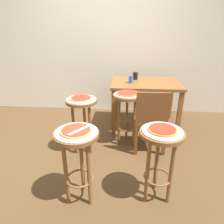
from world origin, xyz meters
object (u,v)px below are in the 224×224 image
(pizza_foreground, at_px, (76,130))
(pizza_leftside, at_px, (81,98))
(serving_plate_middle, at_px, (162,131))
(wooden_chair, at_px, (150,119))
(serving_plate_foreground, at_px, (76,132))
(dining_table, at_px, (146,89))
(stool_rear, at_px, (127,108))
(stool_leftside, at_px, (82,114))
(serving_plate_rear, at_px, (127,94))
(pizza_middle, at_px, (163,129))
(cup_near_edge, at_px, (131,79))
(stool_foreground, at_px, (78,152))
(serving_plate_leftside, at_px, (81,99))
(stool_middle, at_px, (160,150))
(pizza_rear, at_px, (127,93))
(pizza_server_knife, at_px, (79,130))
(cup_far_edge, at_px, (135,76))

(pizza_foreground, bearing_deg, pizza_leftside, 99.59)
(serving_plate_middle, relative_size, wooden_chair, 0.41)
(serving_plate_foreground, relative_size, dining_table, 0.34)
(serving_plate_middle, distance_m, stool_rear, 1.07)
(pizza_leftside, distance_m, wooden_chair, 0.91)
(stool_leftside, bearing_deg, pizza_leftside, 0.00)
(serving_plate_rear, bearing_deg, pizza_middle, -73.15)
(cup_near_edge, bearing_deg, stool_foreground, -106.52)
(pizza_middle, xyz_separation_m, wooden_chair, (-0.01, 0.83, -0.28))
(pizza_foreground, height_order, pizza_leftside, same)
(pizza_foreground, bearing_deg, pizza_middle, 6.07)
(serving_plate_leftside, distance_m, dining_table, 1.19)
(stool_foreground, xyz_separation_m, stool_middle, (0.73, 0.08, 0.00))
(dining_table, bearing_deg, stool_leftside, -135.61)
(serving_plate_middle, bearing_deg, stool_foreground, -173.93)
(serving_plate_leftside, bearing_deg, pizza_rear, 24.10)
(pizza_leftside, xyz_separation_m, pizza_rear, (0.57, 0.25, -0.00))
(stool_middle, bearing_deg, dining_table, 90.72)
(pizza_middle, xyz_separation_m, pizza_leftside, (-0.87, 0.76, 0.00))
(serving_plate_leftside, distance_m, wooden_chair, 0.91)
(cup_near_edge, xyz_separation_m, pizza_server_knife, (-0.44, -1.61, -0.05))
(pizza_server_knife, bearing_deg, pizza_leftside, 48.80)
(stool_leftside, distance_m, cup_near_edge, 1.01)
(serving_plate_leftside, height_order, cup_far_edge, cup_far_edge)
(serving_plate_leftside, distance_m, pizza_rear, 0.62)
(pizza_middle, height_order, cup_far_edge, cup_far_edge)
(pizza_foreground, xyz_separation_m, pizza_middle, (0.73, 0.08, 0.00))
(pizza_leftside, xyz_separation_m, pizza_server_knife, (0.17, -0.86, 0.01))
(serving_plate_rear, bearing_deg, stool_rear, 0.00)
(stool_foreground, bearing_deg, pizza_leftside, 99.59)
(stool_foreground, bearing_deg, stool_rear, 68.71)
(pizza_middle, bearing_deg, stool_middle, 90.00)
(serving_plate_leftside, height_order, pizza_leftside, pizza_leftside)
(pizza_middle, xyz_separation_m, stool_leftside, (-0.87, 0.76, -0.21))
(serving_plate_middle, relative_size, cup_far_edge, 2.98)
(serving_plate_middle, xyz_separation_m, serving_plate_leftside, (-0.87, 0.76, 0.00))
(serving_plate_middle, bearing_deg, stool_middle, 90.00)
(pizza_foreground, distance_m, cup_far_edge, 1.91)
(serving_plate_foreground, height_order, wooden_chair, wooden_chair)
(stool_foreground, height_order, pizza_middle, pizza_middle)
(serving_plate_rear, bearing_deg, wooden_chair, -30.30)
(serving_plate_foreground, bearing_deg, dining_table, 66.95)
(pizza_middle, height_order, pizza_server_knife, pizza_server_knife)
(stool_middle, relative_size, cup_near_edge, 6.46)
(cup_near_edge, height_order, cup_far_edge, cup_far_edge)
(stool_rear, bearing_deg, serving_plate_rear, 0.00)
(dining_table, bearing_deg, pizza_middle, -89.28)
(serving_plate_middle, height_order, pizza_middle, pizza_middle)
(pizza_foreground, bearing_deg, pizza_server_knife, -33.69)
(pizza_middle, bearing_deg, serving_plate_rear, 106.85)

